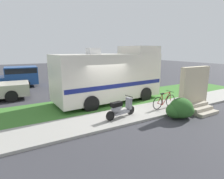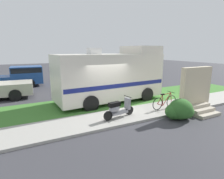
{
  "view_description": "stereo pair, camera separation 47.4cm",
  "coord_description": "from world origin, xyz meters",
  "px_view_note": "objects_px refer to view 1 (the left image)",
  "views": [
    {
      "loc": [
        -4.71,
        -8.26,
        3.26
      ],
      "look_at": [
        0.23,
        0.3,
        1.1
      ],
      "focal_mm": 29.01,
      "sensor_mm": 36.0,
      "label": 1
    },
    {
      "loc": [
        -4.3,
        -8.48,
        3.26
      ],
      "look_at": [
        0.23,
        0.3,
        1.1
      ],
      "focal_mm": 29.01,
      "sensor_mm": 36.0,
      "label": 2
    }
  ],
  "objects_px": {
    "scooter": "(120,108)",
    "pickup_truck_far": "(10,77)",
    "motorhome_rv": "(109,76)",
    "bottle_green": "(194,100)",
    "bicycle": "(164,101)"
  },
  "relations": [
    {
      "from": "bicycle",
      "to": "bottle_green",
      "type": "xyz_separation_m",
      "value": [
        2.53,
        -0.02,
        -0.27
      ]
    },
    {
      "from": "motorhome_rv",
      "to": "pickup_truck_far",
      "type": "relative_size",
      "value": 1.17
    },
    {
      "from": "motorhome_rv",
      "to": "pickup_truck_far",
      "type": "distance_m",
      "value": 9.82
    },
    {
      "from": "motorhome_rv",
      "to": "bottle_green",
      "type": "relative_size",
      "value": 25.35
    },
    {
      "from": "bicycle",
      "to": "bottle_green",
      "type": "distance_m",
      "value": 2.54
    },
    {
      "from": "pickup_truck_far",
      "to": "bottle_green",
      "type": "relative_size",
      "value": 21.71
    },
    {
      "from": "pickup_truck_far",
      "to": "bottle_green",
      "type": "distance_m",
      "value": 14.87
    },
    {
      "from": "bottle_green",
      "to": "scooter",
      "type": "bearing_deg",
      "value": -179.84
    },
    {
      "from": "scooter",
      "to": "bicycle",
      "type": "xyz_separation_m",
      "value": [
        2.92,
        0.04,
        -0.07
      ]
    },
    {
      "from": "scooter",
      "to": "pickup_truck_far",
      "type": "xyz_separation_m",
      "value": [
        -4.28,
        11.23,
        0.39
      ]
    },
    {
      "from": "bicycle",
      "to": "pickup_truck_far",
      "type": "distance_m",
      "value": 13.32
    },
    {
      "from": "motorhome_rv",
      "to": "pickup_truck_far",
      "type": "xyz_separation_m",
      "value": [
        -5.45,
        8.14,
        -0.71
      ]
    },
    {
      "from": "scooter",
      "to": "bottle_green",
      "type": "relative_size",
      "value": 6.4
    },
    {
      "from": "pickup_truck_far",
      "to": "motorhome_rv",
      "type": "bearing_deg",
      "value": -56.22
    },
    {
      "from": "bicycle",
      "to": "bottle_green",
      "type": "height_order",
      "value": "bicycle"
    }
  ]
}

